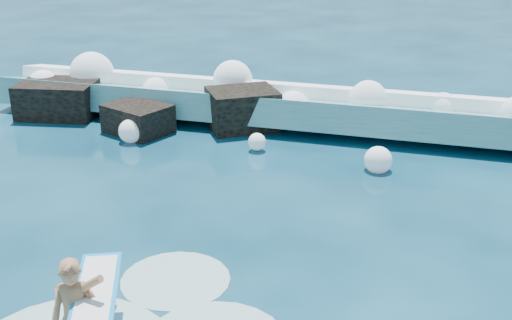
# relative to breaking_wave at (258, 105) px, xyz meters

# --- Properties ---
(ground) EXTENTS (200.00, 200.00, 0.00)m
(ground) POSITION_rel_breaking_wave_xyz_m (0.15, -7.94, -0.48)
(ground) COLOR #072638
(ground) RESTS_ON ground
(breaking_wave) EXTENTS (16.05, 2.59, 1.38)m
(breaking_wave) POSITION_rel_breaking_wave_xyz_m (0.00, 0.00, 0.00)
(breaking_wave) COLOR teal
(breaking_wave) RESTS_ON ground
(rock_cluster) EXTENTS (8.16, 3.27, 1.32)m
(rock_cluster) POSITION_rel_breaking_wave_xyz_m (-3.34, -1.13, -0.07)
(rock_cluster) COLOR black
(rock_cluster) RESTS_ON ground
(surfer_with_board) EXTENTS (1.55, 3.00, 1.87)m
(surfer_with_board) POSITION_rel_breaking_wave_xyz_m (0.58, -10.99, 0.21)
(surfer_with_board) COLOR #A3704C
(surfer_with_board) RESTS_ON ground
(wave_spray) EXTENTS (14.93, 4.29, 1.79)m
(wave_spray) POSITION_rel_breaking_wave_xyz_m (-1.16, -0.15, 0.37)
(wave_spray) COLOR white
(wave_spray) RESTS_ON ground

